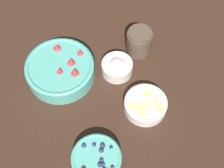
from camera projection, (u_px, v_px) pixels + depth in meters
The scene contains 6 objects.
ground_plane at pixel (115, 114), 1.04m from camera, with size 4.00×4.00×0.00m, color #382319.
bowl_strawberries at pixel (60, 69), 1.08m from camera, with size 0.24×0.24×0.09m.
bowl_blueberries at pixel (97, 159), 0.93m from camera, with size 0.15×0.15×0.06m.
bowl_bananas at pixel (146, 104), 1.03m from camera, with size 0.14×0.14×0.05m.
bowl_cream at pixel (117, 67), 1.09m from camera, with size 0.11×0.11×0.06m.
jar_chocolate at pixel (139, 42), 1.13m from camera, with size 0.09×0.09×0.10m.
Camera 1 is at (-0.43, 0.05, 0.95)m, focal length 50.00 mm.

